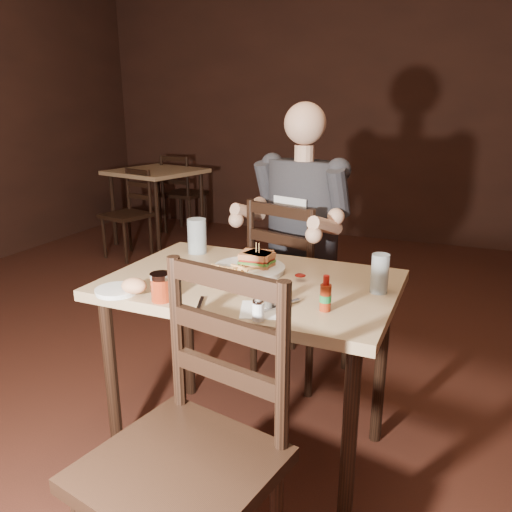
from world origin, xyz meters
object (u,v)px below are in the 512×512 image
at_px(chair_near, 180,468).
at_px(glass_right, 380,274).
at_px(bg_table, 156,178).
at_px(glass_left, 197,236).
at_px(chair_far, 301,289).
at_px(side_plate, 117,291).
at_px(bg_chair_near, 126,215).
at_px(bg_chair_far, 184,194).
at_px(syrup_dispenser, 161,287).
at_px(hot_sauce, 326,293).
at_px(diner, 299,200).
at_px(dinner_plate, 249,270).
at_px(main_table, 251,303).

distance_m(chair_near, glass_right, 0.92).
relative_size(bg_table, glass_left, 6.24).
bearing_deg(bg_table, chair_near, -56.57).
distance_m(chair_far, side_plate, 1.13).
relative_size(bg_chair_near, glass_left, 5.33).
height_order(bg_chair_far, syrup_dispenser, bg_chair_far).
xyz_separation_m(chair_far, bg_chair_near, (-2.16, 1.44, -0.07)).
xyz_separation_m(chair_near, bg_chair_near, (-2.26, 2.87, -0.08)).
height_order(bg_chair_near, syrup_dispenser, syrup_dispenser).
distance_m(chair_far, hot_sauce, 1.03).
bearing_deg(diner, syrup_dispenser, -82.26).
height_order(bg_table, chair_near, chair_near).
bearing_deg(bg_chair_near, chair_near, -37.24).
height_order(bg_table, syrup_dispenser, syrup_dispenser).
bearing_deg(side_plate, bg_table, 120.59).
distance_m(dinner_plate, syrup_dispenser, 0.43).
distance_m(bg_chair_far, diner, 3.40).
bearing_deg(bg_chair_far, chair_far, 132.87).
xyz_separation_m(main_table, dinner_plate, (-0.04, 0.09, 0.10)).
bearing_deg(dinner_plate, diner, 88.17).
distance_m(diner, glass_right, 0.81).
bearing_deg(diner, bg_table, 154.33).
bearing_deg(glass_right, diner, 128.27).
bearing_deg(side_plate, glass_left, 87.30).
bearing_deg(bg_table, chair_far, -42.69).
xyz_separation_m(bg_chair_near, syrup_dispenser, (1.97, -2.46, 0.41)).
bearing_deg(syrup_dispenser, side_plate, -179.05).
height_order(main_table, hot_sauce, hot_sauce).
relative_size(main_table, chair_near, 1.10).
height_order(chair_near, hot_sauce, chair_near).
relative_size(chair_far, dinner_plate, 3.46).
height_order(bg_chair_far, hot_sauce, hot_sauce).
distance_m(bg_chair_far, glass_right, 4.17).
height_order(dinner_plate, side_plate, dinner_plate).
bearing_deg(syrup_dispenser, glass_left, 107.79).
relative_size(main_table, hot_sauce, 9.15).
height_order(bg_table, bg_chair_far, bg_chair_far).
distance_m(chair_near, diner, 1.47).
bearing_deg(glass_left, main_table, -34.00).
distance_m(main_table, side_plate, 0.50).
xyz_separation_m(diner, side_plate, (-0.36, -0.98, -0.18)).
distance_m(main_table, syrup_dispenser, 0.39).
relative_size(chair_near, glass_right, 7.05).
relative_size(diner, side_plate, 6.26).
xyz_separation_m(glass_right, side_plate, (-0.86, -0.35, -0.06)).
bearing_deg(dinner_plate, bg_chair_near, 135.72).
distance_m(bg_chair_far, hot_sauce, 4.27).
xyz_separation_m(chair_far, syrup_dispenser, (-0.19, -1.02, 0.34)).
height_order(hot_sauce, syrup_dispenser, hot_sauce).
xyz_separation_m(chair_near, bg_chair_far, (-2.26, 3.97, -0.06)).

